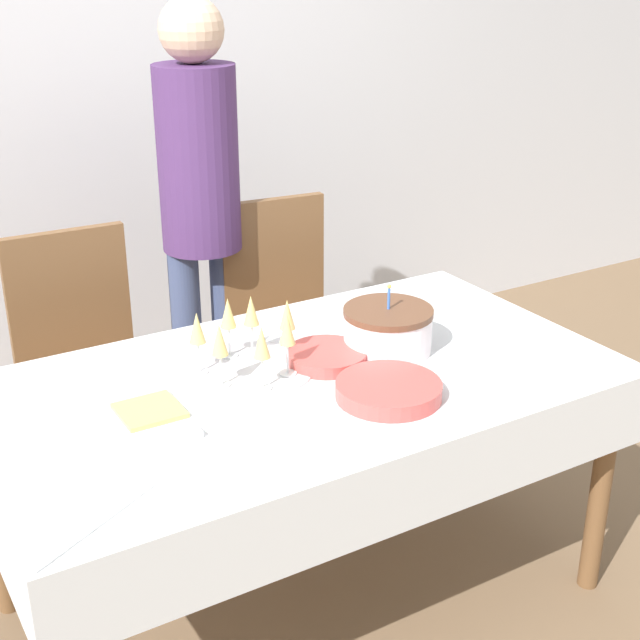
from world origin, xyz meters
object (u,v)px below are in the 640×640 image
dining_chair_far_left (84,366)px  plate_stack_dessert (326,357)px  birthday_cake (388,329)px  person_standing (200,194)px  plate_stack_main (389,390)px  champagne_tray (248,343)px  dining_chair_far_right (286,320)px

dining_chair_far_left → plate_stack_dessert: size_ratio=4.26×
birthday_cake → person_standing: bearing=99.5°
plate_stack_dessert → dining_chair_far_left: bearing=122.2°
birthday_cake → plate_stack_main: size_ratio=0.93×
champagne_tray → plate_stack_dessert: (0.21, -0.06, -0.06)m
plate_stack_main → person_standing: bearing=89.6°
dining_chair_far_left → plate_stack_dessert: (0.47, -0.75, 0.22)m
dining_chair_far_left → dining_chair_far_right: (0.75, -0.00, 0.00)m
dining_chair_far_left → dining_chair_far_right: size_ratio=1.00×
plate_stack_dessert → birthday_cake: bearing=-5.5°
plate_stack_dessert → champagne_tray: bearing=163.3°
plate_stack_dessert → plate_stack_main: bearing=-83.8°
dining_chair_far_left → plate_stack_dessert: dining_chair_far_left is taller
dining_chair_far_left → dining_chair_far_right: same height
champagne_tray → dining_chair_far_right: bearing=54.7°
dining_chair_far_right → person_standing: size_ratio=0.58×
dining_chair_far_left → plate_stack_main: bearing=-63.6°
plate_stack_dessert → dining_chair_far_right: bearing=69.6°
plate_stack_main → plate_stack_dessert: 0.26m
birthday_cake → person_standing: 0.97m
person_standing → dining_chair_far_left: bearing=-162.5°
person_standing → plate_stack_dessert: bearing=-92.2°
plate_stack_dessert → person_standing: (0.04, 0.91, 0.25)m
birthday_cake → person_standing: (-0.16, 0.93, 0.20)m
dining_chair_far_right → plate_stack_dessert: 0.83m
dining_chair_far_right → plate_stack_main: dining_chair_far_right is taller
plate_stack_main → person_standing: person_standing is taller
plate_stack_main → person_standing: 1.20m
champagne_tray → plate_stack_main: bearing=-53.7°
dining_chair_far_right → person_standing: 0.56m
champagne_tray → person_standing: 0.90m
birthday_cake → plate_stack_main: bearing=-124.2°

